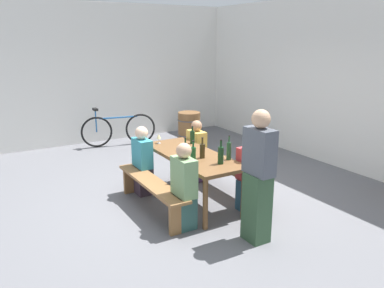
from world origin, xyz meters
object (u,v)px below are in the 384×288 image
wine_bottle_0 (229,151)px  seated_guest_near_0 (143,162)px  wine_barrel (189,127)px  bench_near (152,188)px  seated_guest_far_1 (248,175)px  seated_guest_far_0 (197,153)px  wine_glass_1 (159,137)px  parked_bicycle_0 (118,130)px  bench_far (228,172)px  tasting_table (192,159)px  wine_bottle_5 (221,155)px  wine_bottle_3 (192,137)px  wine_bottle_1 (185,152)px  wine_glass_0 (222,154)px  wine_bottle_4 (193,154)px  seated_guest_near_1 (184,188)px  standing_host (258,179)px

wine_bottle_0 → seated_guest_near_0: 1.46m
wine_barrel → bench_near: bearing=-38.1°
seated_guest_far_1 → seated_guest_far_0: bearing=-90.0°
wine_glass_1 → parked_bicycle_0: size_ratio=0.09×
bench_far → wine_glass_1: 1.25m
tasting_table → wine_bottle_5: (0.60, 0.10, 0.21)m
seated_guest_far_0 → wine_barrel: (-2.33, 1.20, -0.14)m
wine_bottle_0 → wine_bottle_3: size_ratio=1.23×
seated_guest_far_1 → bench_far: bearing=-102.3°
seated_guest_near_0 → wine_barrel: 3.29m
wine_bottle_1 → wine_glass_0: 0.51m
bench_far → parked_bicycle_0: size_ratio=1.05×
seated_guest_far_1 → wine_glass_1: bearing=-65.1°
wine_barrel → parked_bicycle_0: (-0.56, -1.56, 0.01)m
tasting_table → parked_bicycle_0: 3.62m
wine_bottle_5 → seated_guest_far_0: 1.43m
wine_bottle_3 → seated_guest_far_0: bearing=135.8°
wine_bottle_3 → wine_bottle_4: size_ratio=0.92×
seated_guest_near_1 → parked_bicycle_0: 4.34m
wine_glass_1 → wine_barrel: bearing=140.2°
wine_bottle_5 → seated_guest_near_1: seated_guest_near_1 is taller
bench_near → wine_bottle_4: wine_bottle_4 is taller
tasting_table → seated_guest_far_1: seated_guest_far_1 is taller
bench_far → parked_bicycle_0: bearing=-171.9°
bench_near → wine_glass_0: bearing=58.1°
bench_near → seated_guest_far_0: 1.40m
wine_bottle_3 → wine_bottle_5: size_ratio=0.84×
seated_guest_near_0 → standing_host: 2.15m
tasting_table → wine_bottle_4: bearing=-28.3°
wine_bottle_3 → seated_guest_far_1: 1.25m
wine_bottle_1 → wine_glass_0: size_ratio=2.07×
seated_guest_near_0 → standing_host: size_ratio=0.68×
bench_far → wine_glass_1: size_ratio=11.48×
wine_glass_0 → wine_barrel: 3.93m
wine_bottle_4 → seated_guest_near_0: seated_guest_near_0 is taller
seated_guest_far_1 → wine_barrel: bearing=-107.9°
tasting_table → wine_glass_1: 0.82m
wine_bottle_0 → wine_barrel: bearing=158.2°
wine_bottle_3 → parked_bicycle_0: bearing=-177.2°
wine_bottle_3 → seated_guest_far_1: seated_guest_far_1 is taller
seated_guest_far_0 → standing_host: size_ratio=0.66×
bench_far → wine_bottle_4: (0.36, -0.86, 0.52)m
wine_bottle_1 → wine_bottle_4: wine_bottle_1 is taller
wine_glass_1 → wine_bottle_3: bearing=59.7°
seated_guest_near_0 → wine_bottle_3: bearing=-9.8°
bench_near → standing_host: bearing=27.9°
wine_glass_1 → seated_guest_near_0: size_ratio=0.14×
wine_barrel → wine_bottle_3: bearing=-29.1°
seated_guest_near_1 → standing_host: 0.97m
wine_bottle_4 → parked_bicycle_0: bearing=174.9°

